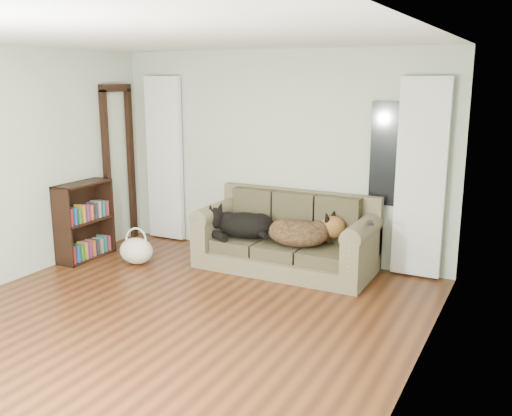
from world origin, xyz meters
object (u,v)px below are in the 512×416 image
at_px(bookshelf, 84,220).
at_px(tote_bag, 137,251).
at_px(sofa, 285,233).
at_px(dog_shepherd, 302,234).
at_px(dog_black_lab, 242,227).

bearing_deg(bookshelf, tote_bag, 15.89).
height_order(sofa, dog_shepherd, sofa).
bearing_deg(tote_bag, dog_shepherd, 16.29).
height_order(tote_bag, bookshelf, bookshelf).
xyz_separation_m(sofa, dog_shepherd, (0.25, -0.07, 0.04)).
xyz_separation_m(dog_black_lab, tote_bag, (-1.18, -0.58, -0.32)).
relative_size(sofa, dog_shepherd, 2.81).
xyz_separation_m(tote_bag, bookshelf, (-0.71, -0.11, 0.34)).
relative_size(dog_shepherd, tote_bag, 1.66).
xyz_separation_m(sofa, dog_black_lab, (-0.55, -0.07, 0.03)).
bearing_deg(dog_shepherd, dog_black_lab, -7.99).
bearing_deg(dog_black_lab, dog_shepherd, 3.83).
bearing_deg(tote_bag, dog_black_lab, 26.08).
distance_m(sofa, tote_bag, 1.87).
height_order(dog_black_lab, bookshelf, bookshelf).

